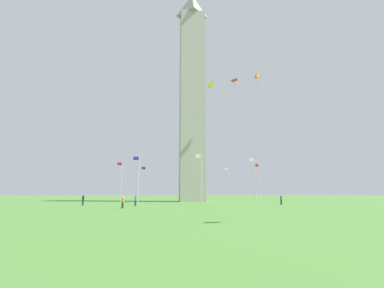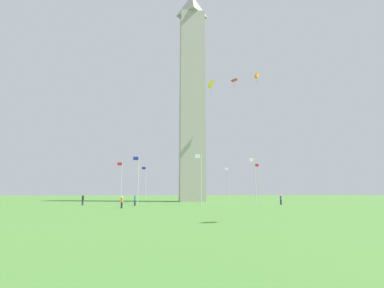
# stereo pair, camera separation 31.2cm
# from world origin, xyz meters

# --- Properties ---
(ground_plane) EXTENTS (260.00, 260.00, 0.00)m
(ground_plane) POSITION_xyz_m (0.00, 0.00, 0.00)
(ground_plane) COLOR #477A33
(obelisk_monument) EXTENTS (5.79, 5.79, 52.63)m
(obelisk_monument) POSITION_xyz_m (0.00, 0.00, 26.31)
(obelisk_monument) COLOR #A8A399
(obelisk_monument) RESTS_ON ground
(flagpole_n) EXTENTS (1.12, 0.14, 8.94)m
(flagpole_n) POSITION_xyz_m (16.10, 0.00, 4.87)
(flagpole_n) COLOR silver
(flagpole_n) RESTS_ON ground
(flagpole_ne) EXTENTS (1.12, 0.14, 8.94)m
(flagpole_ne) POSITION_xyz_m (11.40, 11.35, 4.87)
(flagpole_ne) COLOR silver
(flagpole_ne) RESTS_ON ground
(flagpole_e) EXTENTS (1.12, 0.14, 8.94)m
(flagpole_e) POSITION_xyz_m (0.05, 16.05, 4.87)
(flagpole_e) COLOR silver
(flagpole_e) RESTS_ON ground
(flagpole_se) EXTENTS (1.12, 0.14, 8.94)m
(flagpole_se) POSITION_xyz_m (-11.29, 11.35, 4.87)
(flagpole_se) COLOR silver
(flagpole_se) RESTS_ON ground
(flagpole_s) EXTENTS (1.12, 0.14, 8.94)m
(flagpole_s) POSITION_xyz_m (-15.99, 0.00, 4.87)
(flagpole_s) COLOR silver
(flagpole_s) RESTS_ON ground
(flagpole_sw) EXTENTS (1.12, 0.14, 8.94)m
(flagpole_sw) POSITION_xyz_m (-11.29, -11.35, 4.87)
(flagpole_sw) COLOR silver
(flagpole_sw) RESTS_ON ground
(flagpole_w) EXTENTS (1.12, 0.14, 8.94)m
(flagpole_w) POSITION_xyz_m (0.05, -16.05, 4.87)
(flagpole_w) COLOR silver
(flagpole_w) RESTS_ON ground
(flagpole_nw) EXTENTS (1.12, 0.14, 8.94)m
(flagpole_nw) POSITION_xyz_m (11.40, -11.35, 4.87)
(flagpole_nw) COLOR silver
(flagpole_nw) RESTS_ON ground
(person_black_shirt) EXTENTS (0.32, 0.32, 1.77)m
(person_black_shirt) POSITION_xyz_m (19.80, 16.71, 0.88)
(person_black_shirt) COLOR #2D2D38
(person_black_shirt) RESTS_ON ground
(person_purple_shirt) EXTENTS (0.32, 0.32, 1.75)m
(person_purple_shirt) POSITION_xyz_m (-13.69, 17.74, 0.87)
(person_purple_shirt) COLOR #2D2D38
(person_purple_shirt) RESTS_ON ground
(person_teal_shirt) EXTENTS (0.32, 0.32, 1.73)m
(person_teal_shirt) POSITION_xyz_m (11.07, 19.03, 0.86)
(person_teal_shirt) COLOR #2D2D38
(person_teal_shirt) RESTS_ON ground
(person_orange_shirt) EXTENTS (0.32, 0.32, 1.59)m
(person_orange_shirt) POSITION_xyz_m (12.16, 26.07, 0.79)
(person_orange_shirt) COLOR #2D2D38
(person_orange_shirt) RESTS_ON ground
(kite_yellow_box) EXTENTS (1.45, 0.95, 3.00)m
(kite_yellow_box) POSITION_xyz_m (-2.86, 10.71, 24.19)
(kite_yellow_box) COLOR yellow
(kite_red_diamond) EXTENTS (1.77, 1.79, 2.06)m
(kite_red_diamond) POSITION_xyz_m (-8.96, 6.34, 27.02)
(kite_red_diamond) COLOR red
(kite_orange_box) EXTENTS (1.27, 1.15, 2.34)m
(kite_orange_box) POSITION_xyz_m (-13.52, 8.36, 27.51)
(kite_orange_box) COLOR orange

